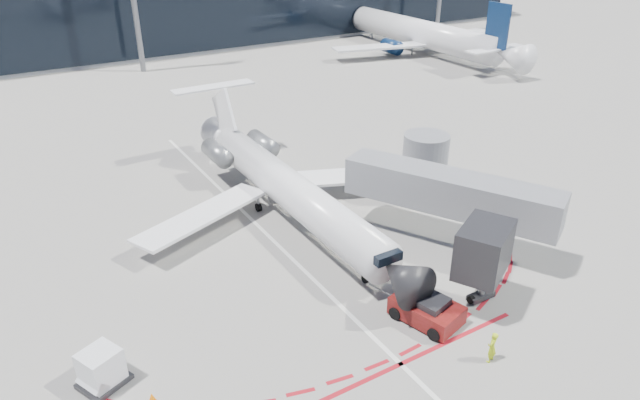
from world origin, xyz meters
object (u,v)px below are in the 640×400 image
pushback_tug (427,310)px  ramp_worker (492,347)px  regional_jet (284,184)px  uld_container (101,369)px

pushback_tug → ramp_worker: (0.56, -3.83, 0.19)m
regional_jet → ramp_worker: (1.34, -17.68, -1.39)m
pushback_tug → ramp_worker: ramp_worker is taller
regional_jet → pushback_tug: size_ratio=4.76×
regional_jet → ramp_worker: regional_jet is taller
uld_container → pushback_tug: bearing=-38.8°
regional_jet → ramp_worker: bearing=-85.7°
ramp_worker → uld_container: uld_container is taller
regional_jet → pushback_tug: regional_jet is taller
pushback_tug → regional_jet: bearing=78.2°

